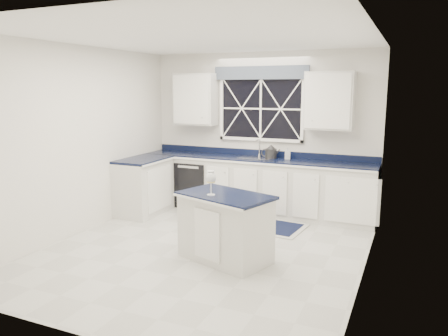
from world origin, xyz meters
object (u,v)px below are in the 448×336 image
at_px(kettle, 271,152).
at_px(wine_glass, 211,178).
at_px(faucet, 259,147).
at_px(soap_bottle, 288,153).
at_px(island, 225,227).
at_px(dishwasher, 197,183).

xyz_separation_m(kettle, wine_glass, (0.00, -2.34, -0.01)).
distance_m(kettle, wine_glass, 2.34).
xyz_separation_m(faucet, kettle, (0.24, -0.10, -0.05)).
bearing_deg(soap_bottle, island, -93.71).
height_order(dishwasher, soap_bottle, soap_bottle).
relative_size(island, kettle, 4.21).
relative_size(dishwasher, wine_glass, 2.76).
relative_size(faucet, wine_glass, 1.02).
height_order(dishwasher, wine_glass, wine_glass).
height_order(kettle, wine_glass, kettle).
xyz_separation_m(island, wine_glass, (-0.14, -0.11, 0.62)).
height_order(faucet, kettle, faucet).
distance_m(faucet, island, 2.46).
bearing_deg(dishwasher, soap_bottle, 3.67).
distance_m(wine_glass, soap_bottle, 2.37).
relative_size(faucet, island, 0.24).
height_order(faucet, wine_glass, faucet).
bearing_deg(kettle, wine_glass, -112.69).
xyz_separation_m(dishwasher, kettle, (1.34, 0.09, 0.63)).
bearing_deg(wine_glass, faucet, 95.76).
xyz_separation_m(wine_glass, soap_bottle, (0.28, 2.35, 0.00)).
bearing_deg(dishwasher, wine_glass, -59.10).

